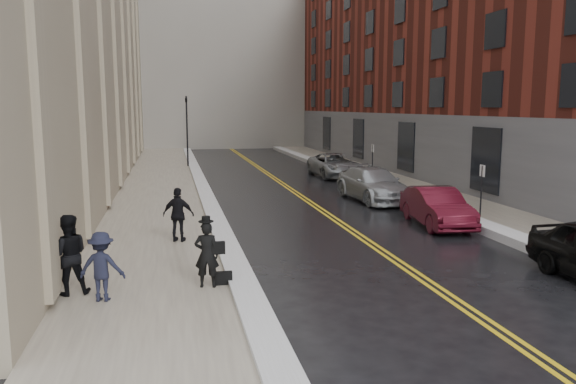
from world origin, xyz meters
name	(u,v)px	position (x,y,z in m)	size (l,w,h in m)	color
ground	(351,307)	(0.00, 0.00, 0.00)	(160.00, 160.00, 0.00)	black
sidewalk_left	(158,198)	(-4.50, 16.00, 0.07)	(4.00, 64.00, 0.15)	gray
sidewalk_right	(418,190)	(9.00, 16.00, 0.07)	(3.00, 64.00, 0.15)	gray
lane_stripe_a	(297,195)	(2.38, 16.00, 0.00)	(0.12, 64.00, 0.01)	gold
lane_stripe_b	(301,195)	(2.62, 16.00, 0.00)	(0.12, 64.00, 0.01)	gold
snow_ridge_left	(206,195)	(-2.20, 16.00, 0.13)	(0.70, 60.80, 0.26)	white
snow_ridge_right	(385,189)	(7.15, 16.00, 0.15)	(0.85, 60.80, 0.30)	white
building_right	(497,37)	(17.50, 23.00, 9.00)	(14.00, 50.00, 18.00)	maroon
traffic_signal	(187,126)	(-2.60, 30.00, 3.08)	(0.18, 0.15, 5.20)	black
parking_sign_near	(481,187)	(7.90, 8.00, 1.36)	(0.06, 0.35, 2.23)	black
parking_sign_far	(372,159)	(7.90, 20.00, 1.36)	(0.06, 0.35, 2.23)	black
car_maroon	(437,207)	(5.88, 7.65, 0.72)	(1.52, 4.36, 1.44)	#4C0D1A
car_silver_near	(373,184)	(5.60, 13.65, 0.78)	(2.18, 5.36, 1.56)	#A1A5A9
car_silver_far	(335,165)	(6.41, 22.77, 0.74)	(2.46, 5.34, 1.49)	gray
pedestrian_main	(207,254)	(-3.06, 1.67, 0.95)	(0.58, 0.38, 1.60)	black
pedestrian_a	(68,255)	(-6.20, 1.79, 1.08)	(0.91, 0.71, 1.87)	black
pedestrian_b	(102,266)	(-5.41, 1.19, 0.93)	(1.01, 0.58, 1.56)	black
pedestrian_c	(178,215)	(-3.64, 6.50, 1.02)	(1.02, 0.43, 1.74)	black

